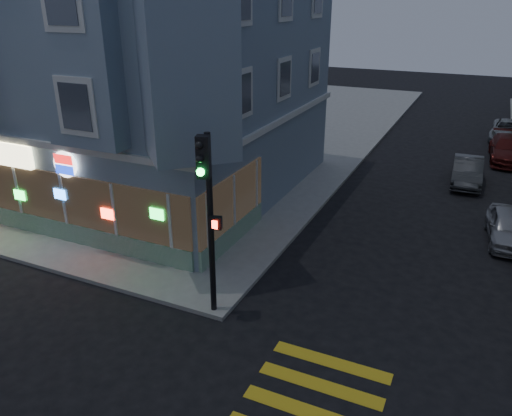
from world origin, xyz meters
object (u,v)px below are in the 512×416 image
Objects in this scene: parked_car_a at (509,227)px; traffic_signal at (208,197)px; parked_car_d at (508,130)px; parked_car_c at (509,149)px; parked_car_b at (467,171)px.

traffic_signal is at bearing -136.94° from parked_car_a.
traffic_signal is at bearing -104.20° from parked_car_d.
parked_car_a is 0.68× the size of traffic_signal.
parked_car_c is 22.70m from traffic_signal.
parked_car_c is (1.94, 5.20, 0.04)m from parked_car_b.
parked_car_b is 0.74× the size of traffic_signal.
parked_car_b is 10.58m from parked_car_d.
parked_car_a is 11.67m from parked_car_c.
traffic_signal is at bearing -114.27° from parked_car_c.
parked_car_a is 0.80× the size of parked_car_d.
parked_car_a is at bearing 29.92° from traffic_signal.
parked_car_d reaches higher than parked_car_a.
parked_car_b reaches higher than parked_car_a.
parked_car_d is at bearing 76.85° from parked_car_b.
parked_car_d is 0.84× the size of traffic_signal.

